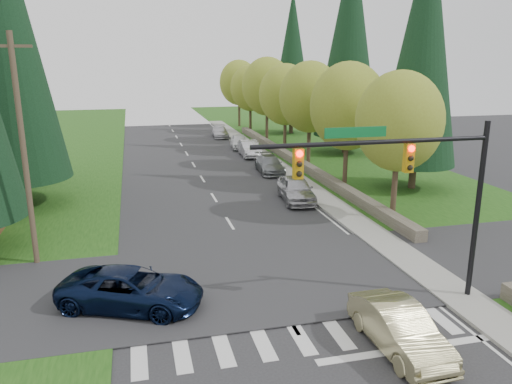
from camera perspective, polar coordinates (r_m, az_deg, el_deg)
name	(u,v)px	position (r m, az deg, el deg)	size (l,w,h in m)	color
grass_east	(399,189)	(36.56, 15.99, 0.33)	(14.00, 110.00, 0.06)	#1C4713
cross_street	(264,278)	(21.19, 0.92, -9.86)	(120.00, 8.00, 0.10)	#28282B
sidewalk_east	(307,187)	(35.78, 5.88, 0.59)	(1.80, 80.00, 0.13)	gray
curb_east	(296,188)	(35.51, 4.59, 0.50)	(0.20, 80.00, 0.13)	gray
stone_wall_north	(295,161)	(43.64, 4.47, 3.61)	(0.70, 40.00, 0.70)	#4C4438
traffic_signal	(412,175)	(18.16, 17.37, 1.84)	(8.70, 0.37, 6.80)	black
utility_pole	(24,151)	(23.35, -25.03, 4.31)	(1.60, 0.24, 10.00)	#473828
decid_tree_0	(399,121)	(28.56, 16.05, 7.75)	(4.80, 4.80, 8.37)	#38281C
decid_tree_1	(348,106)	(34.79, 10.48, 9.60)	(5.20, 5.20, 8.80)	#38281C
decid_tree_2	(310,97)	(41.17, 6.19, 10.73)	(5.00, 5.00, 8.82)	#38281C
decid_tree_3	(285,95)	(47.84, 3.39, 11.05)	(5.00, 5.00, 8.55)	#38281C
decid_tree_4	(267,86)	(54.56, 1.28, 11.97)	(5.40, 5.40, 9.18)	#38281C
decid_tree_5	(250,88)	(61.32, -0.65, 11.80)	(4.80, 4.80, 8.30)	#38281C
decid_tree_6	(239,83)	(68.14, -1.95, 12.39)	(5.20, 5.20, 8.86)	#38281C
conifer_e_a	(423,45)	(35.99, 18.57, 15.64)	(5.44, 5.44, 17.80)	#38281C
conifer_e_b	(350,38)	(48.89, 10.65, 16.93)	(6.12, 6.12, 19.80)	#38281C
conifer_e_c	(292,56)	(61.58, 4.16, 15.27)	(5.10, 5.10, 16.80)	#38281C
sedan_champagne	(399,329)	(16.80, 16.07, -14.77)	(1.53, 4.38, 1.44)	tan
suv_navy	(132,289)	(19.18, -14.04, -10.71)	(2.42, 5.26, 1.46)	black
parked_car_a	(296,189)	(32.14, 4.62, 0.32)	(1.89, 4.70, 1.60)	#B2B1B6
parked_car_b	(270,164)	(40.31, 1.56, 3.18)	(1.89, 4.65, 1.35)	slate
parked_car_c	(249,149)	(47.14, -0.77, 4.99)	(1.57, 4.50, 1.48)	silver
parked_car_d	(239,141)	(51.52, -1.92, 5.80)	(1.68, 4.18, 1.42)	white
parked_car_e	(220,132)	(59.00, -4.10, 6.86)	(1.77, 4.35, 1.26)	silver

